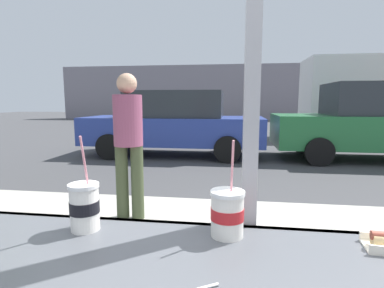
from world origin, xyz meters
TOP-DOWN VIEW (x-y plane):
  - ground_plane at (0.00, 8.00)m, footprint 60.00×60.00m
  - sidewalk_strip at (0.00, 1.60)m, footprint 16.00×2.80m
  - building_facade_far at (0.00, 22.96)m, footprint 28.00×1.20m
  - soda_cup_left at (-0.07, -0.05)m, footprint 0.11×0.11m
  - soda_cup_right at (-0.52, -0.07)m, footprint 0.10×0.10m
  - parked_car_blue at (-1.62, 6.84)m, footprint 4.69×1.90m
  - parked_car_green at (3.32, 6.84)m, footprint 4.61×1.99m
  - pedestrian at (-1.21, 2.22)m, footprint 0.32×0.32m

SIDE VIEW (x-z plane):
  - ground_plane at x=0.00m, z-range 0.00..0.00m
  - sidewalk_strip at x=0.00m, z-range 0.00..0.10m
  - parked_car_blue at x=-1.62m, z-range 0.01..1.71m
  - parked_car_green at x=3.32m, z-range 0.00..1.87m
  - pedestrian at x=-1.21m, z-range 0.22..1.85m
  - soda_cup_left at x=-0.07m, z-range 0.94..1.24m
  - soda_cup_right at x=-0.52m, z-range 0.94..1.25m
  - building_facade_far at x=0.00m, z-range 0.00..4.24m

